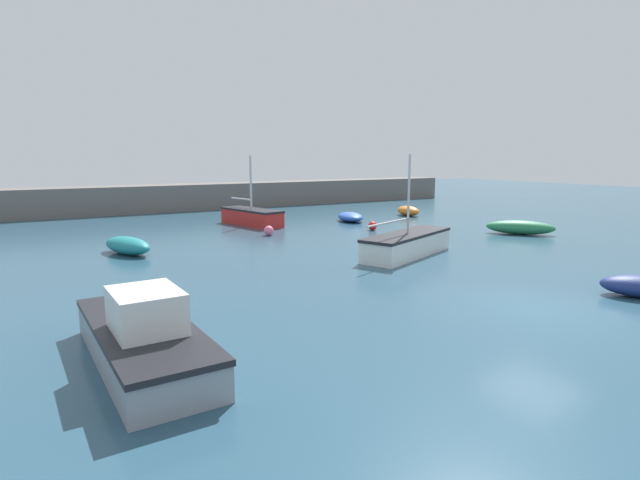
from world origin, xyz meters
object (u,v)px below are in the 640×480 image
Objects in this scene: motorboat_grey_hull at (144,338)px; rowboat_blue_near at (128,246)px; rowboat_white_midwater at (350,217)px; mooring_buoy_pink at (269,231)px; open_tender_yellow at (520,227)px; sailboat_twin_hulled at (407,244)px; dinghy_near_pier at (408,211)px; sailboat_short_mast at (252,216)px; mooring_buoy_red at (373,226)px.

rowboat_blue_near is (1.82, 12.20, -0.18)m from motorboat_grey_hull.
rowboat_white_midwater is 5.78× the size of mooring_buoy_pink.
open_tender_yellow is 6.62× the size of mooring_buoy_pink.
rowboat_white_midwater is at bearing 45.87° from sailboat_twin_hulled.
dinghy_near_pier is (0.47, 9.60, -0.03)m from open_tender_yellow.
mooring_buoy_pink is at bearing -23.28° from sailboat_short_mast.
dinghy_near_pier is at bearing 72.03° from sailboat_short_mast.
mooring_buoy_red is at bearing -12.14° from mooring_buoy_pink.
sailboat_twin_hulled reaches higher than dinghy_near_pier.
sailboat_short_mast is at bearing 132.18° from mooring_buoy_red.
open_tender_yellow is 13.42m from mooring_buoy_pink.
sailboat_short_mast is (8.16, 5.78, 0.15)m from rowboat_blue_near.
sailboat_twin_hulled is 11.16× the size of mooring_buoy_pink.
sailboat_twin_hulled is 2.66× the size of dinghy_near_pier.
dinghy_near_pier is at bearing -53.64° from motorboat_grey_hull.
open_tender_yellow is at bearing 33.24° from sailboat_short_mast.
motorboat_grey_hull is at bearing 151.11° from rowboat_blue_near.
sailboat_twin_hulled reaches higher than mooring_buoy_pink.
motorboat_grey_hull reaches higher than dinghy_near_pier.
motorboat_grey_hull is 22.93m from rowboat_white_midwater.
dinghy_near_pier is (11.36, -1.18, -0.17)m from sailboat_short_mast.
dinghy_near_pier is at bearing -67.28° from rowboat_white_midwater.
rowboat_blue_near is at bearing -71.68° from dinghy_near_pier.
sailboat_short_mast is at bearing 6.55° from open_tender_yellow.
mooring_buoy_red is at bearing -50.59° from dinghy_near_pier.
open_tender_yellow is 1.58× the size of dinghy_near_pier.
rowboat_blue_near is 13.17m from mooring_buoy_red.
open_tender_yellow is 19.69m from rowboat_blue_near.
motorboat_grey_hull is 0.92× the size of sailboat_twin_hulled.
rowboat_white_midwater is 4.02m from mooring_buoy_red.
sailboat_twin_hulled reaches higher than rowboat_white_midwater.
mooring_buoy_red is (14.99, 12.45, -0.30)m from motorboat_grey_hull.
rowboat_white_midwater is at bearing 62.82° from sailboat_short_mast.
mooring_buoy_pink is (9.14, 13.71, -0.29)m from motorboat_grey_hull.
dinghy_near_pier is at bearing -97.14° from rowboat_blue_near.
open_tender_yellow is 10.29m from rowboat_white_midwater.
sailboat_twin_hulled is at bearing -115.43° from mooring_buoy_red.
rowboat_white_midwater is 1.38× the size of dinghy_near_pier.
sailboat_twin_hulled is at bearing -65.65° from motorboat_grey_hull.
dinghy_near_pier is (19.52, 4.60, -0.03)m from rowboat_blue_near.
rowboat_white_midwater is 5.25m from dinghy_near_pier.
rowboat_white_midwater reaches higher than mooring_buoy_pink.
mooring_buoy_red is at bearing -178.72° from rowboat_white_midwater.
rowboat_blue_near is (-19.05, 5.00, -0.00)m from open_tender_yellow.
rowboat_blue_near is 10.00m from sailboat_short_mast.
motorboat_grey_hull is 20.56m from sailboat_short_mast.
rowboat_white_midwater is 0.61× the size of sailboat_short_mast.
mooring_buoy_pink is at bearing 127.97° from rowboat_white_midwater.
open_tender_yellow is 9.14m from sailboat_twin_hulled.
motorboat_grey_hull reaches higher than rowboat_white_midwater.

